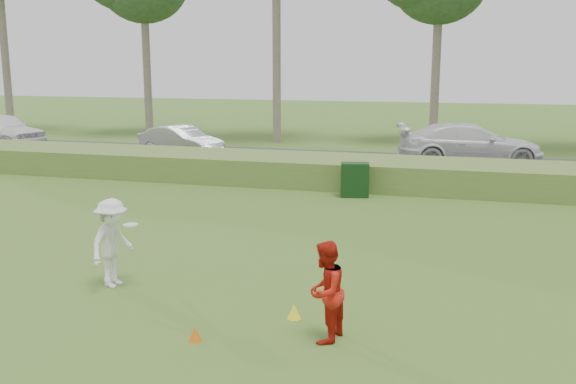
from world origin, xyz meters
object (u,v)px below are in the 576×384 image
(cone_yellow, at_px, (294,311))
(car_mid, at_px, (181,142))
(car_left, at_px, (1,130))
(utility_cabinet, at_px, (355,180))
(car_right, at_px, (470,144))
(cone_orange, at_px, (195,334))
(player_white, at_px, (112,243))
(player_red, at_px, (325,292))

(cone_yellow, xyz_separation_m, car_mid, (-9.50, 15.97, 0.61))
(car_left, bearing_deg, utility_cabinet, -95.28)
(car_right, bearing_deg, car_left, 79.36)
(cone_orange, relative_size, car_right, 0.04)
(cone_orange, distance_m, car_right, 18.81)
(player_white, height_order, cone_yellow, player_white)
(car_right, bearing_deg, cone_orange, 156.41)
(player_red, xyz_separation_m, car_right, (1.98, 17.84, 0.12))
(utility_cabinet, relative_size, car_left, 0.22)
(player_white, distance_m, cone_orange, 3.16)
(utility_cabinet, bearing_deg, car_mid, 132.03)
(player_white, height_order, cone_orange, player_white)
(player_white, bearing_deg, car_mid, 28.08)
(player_red, xyz_separation_m, cone_yellow, (-0.67, 0.68, -0.65))
(cone_yellow, bearing_deg, car_right, 81.24)
(player_white, distance_m, car_left, 22.55)
(cone_orange, bearing_deg, cone_yellow, 45.68)
(cone_orange, xyz_separation_m, cone_yellow, (1.21, 1.24, 0.01))
(cone_yellow, height_order, utility_cabinet, utility_cabinet)
(player_white, relative_size, car_left, 0.34)
(player_red, height_order, cone_orange, player_red)
(car_right, bearing_deg, player_red, 161.92)
(cone_yellow, relative_size, car_mid, 0.06)
(utility_cabinet, bearing_deg, player_red, -95.74)
(player_white, height_order, player_red, player_white)
(utility_cabinet, distance_m, car_left, 19.89)
(cone_yellow, bearing_deg, utility_cabinet, 94.35)
(cone_orange, height_order, car_mid, car_mid)
(player_red, bearing_deg, car_mid, -138.26)
(car_mid, bearing_deg, player_red, -127.83)
(cone_yellow, xyz_separation_m, utility_cabinet, (-0.76, 9.94, 0.41))
(player_white, bearing_deg, cone_yellow, -92.03)
(player_white, xyz_separation_m, utility_cabinet, (2.92, 9.33, -0.30))
(player_red, bearing_deg, cone_yellow, -125.42)
(cone_yellow, height_order, car_left, car_left)
(car_left, height_order, car_right, car_left)
(cone_orange, xyz_separation_m, car_mid, (-8.29, 17.21, 0.63))
(cone_yellow, height_order, car_right, car_right)
(player_red, relative_size, cone_yellow, 6.21)
(car_right, bearing_deg, car_mid, 83.82)
(cone_orange, distance_m, utility_cabinet, 11.20)
(player_white, xyz_separation_m, car_left, (-15.76, 16.12, 0.06))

